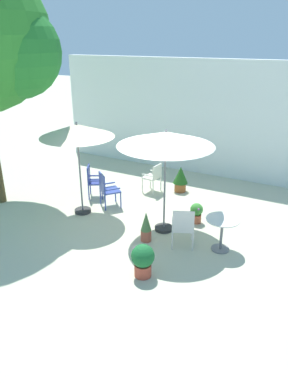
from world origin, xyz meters
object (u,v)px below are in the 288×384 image
at_px(cafe_table_0, 222,228).
at_px(potted_plant_1, 146,227).
at_px(potted_plant_2, 143,259).
at_px(patio_chair_0, 93,179).
at_px(potted_plant_3, 196,212).
at_px(patio_chair_2, 154,176).
at_px(potted_plant_0, 181,178).
at_px(patio_umbrella_1, 166,140).
at_px(patio_chair_3, 107,188).
at_px(patio_umbrella_0, 77,132).
at_px(patio_chair_1, 183,226).

relative_size(cafe_table_0, potted_plant_1, 1.04).
bearing_deg(potted_plant_2, potted_plant_1, 115.10).
height_order(patio_chair_0, potted_plant_3, patio_chair_0).
xyz_separation_m(cafe_table_0, potted_plant_2, (-1.07, -1.65, -0.15)).
bearing_deg(patio_chair_2, potted_plant_0, 30.93).
relative_size(patio_umbrella_1, potted_plant_2, 3.63).
height_order(patio_umbrella_1, patio_chair_3, patio_umbrella_1).
distance_m(patio_chair_2, potted_plant_0, 0.82).
relative_size(potted_plant_1, potted_plant_2, 1.06).
height_order(patio_umbrella_0, patio_chair_1, patio_umbrella_0).
xyz_separation_m(cafe_table_0, patio_chair_1, (-0.79, -0.29, 0.01)).
relative_size(patio_chair_0, potted_plant_3, 1.83).
bearing_deg(potted_plant_1, potted_plant_3, 63.02).
height_order(patio_chair_3, potted_plant_2, patio_chair_3).
xyz_separation_m(patio_chair_0, potted_plant_3, (3.26, -0.10, -0.27)).
xyz_separation_m(potted_plant_0, potted_plant_2, (1.01, -4.30, -0.05)).
height_order(patio_chair_1, patio_chair_3, patio_chair_3).
relative_size(cafe_table_0, patio_chair_2, 0.86).
bearing_deg(patio_umbrella_1, patio_chair_0, 162.78).
bearing_deg(patio_umbrella_1, potted_plant_3, 52.36).
xyz_separation_m(patio_chair_2, patio_chair_3, (-0.67, -1.54, 0.04)).
xyz_separation_m(patio_umbrella_0, potted_plant_0, (1.76, 2.57, -1.77)).
bearing_deg(potted_plant_0, patio_chair_0, -143.09).
xyz_separation_m(potted_plant_0, potted_plant_3, (1.15, -1.69, -0.15)).
xyz_separation_m(patio_umbrella_0, patio_umbrella_1, (2.35, 0.15, 0.06)).
bearing_deg(patio_chair_2, potted_plant_3, -34.42).
relative_size(potted_plant_0, potted_plant_3, 1.51).
height_order(patio_chair_3, potted_plant_0, patio_chair_3).
bearing_deg(potted_plant_3, patio_chair_2, 145.58).
distance_m(patio_umbrella_1, cafe_table_0, 2.30).
relative_size(patio_chair_2, potted_plant_0, 1.12).
bearing_deg(cafe_table_0, patio_chair_1, -159.79).
bearing_deg(cafe_table_0, patio_chair_3, 168.80).
bearing_deg(patio_chair_3, potted_plant_3, 6.19).
xyz_separation_m(cafe_table_0, patio_chair_3, (-3.45, 0.68, 0.03)).
xyz_separation_m(patio_umbrella_1, potted_plant_3, (0.57, 0.73, -1.98)).
relative_size(patio_chair_1, potted_plant_2, 1.38).
xyz_separation_m(cafe_table_0, patio_chair_0, (-4.19, 1.06, 0.02)).
xyz_separation_m(patio_chair_0, patio_chair_2, (1.41, 1.17, -0.02)).
xyz_separation_m(patio_chair_2, potted_plant_3, (1.85, -1.27, -0.24)).
relative_size(patio_chair_3, potted_plant_1, 1.35).
xyz_separation_m(patio_umbrella_1, patio_chair_0, (-2.69, 0.84, -1.71)).
xyz_separation_m(patio_chair_0, patio_chair_3, (0.74, -0.37, 0.01)).
distance_m(patio_chair_1, potted_plant_0, 3.20).
relative_size(potted_plant_0, potted_plant_2, 1.15).
xyz_separation_m(patio_umbrella_1, potted_plant_0, (-0.58, 2.42, -1.83)).
bearing_deg(patio_umbrella_0, patio_chair_1, -6.76).
bearing_deg(patio_umbrella_1, patio_chair_1, -36.19).
bearing_deg(patio_chair_2, potted_plant_2, -66.22).
bearing_deg(patio_umbrella_0, potted_plant_2, -31.84).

